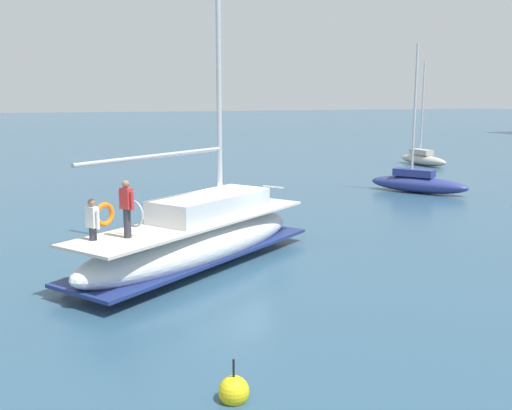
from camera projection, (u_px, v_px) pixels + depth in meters
The scene contains 6 objects.
ground_plane at pixel (232, 254), 19.79m from camera, with size 400.00×400.00×0.00m, color #2D516B.
main_sailboat at pixel (198, 237), 18.29m from camera, with size 7.27×9.35×14.13m.
moored_sloop_far at pixel (423, 158), 45.46m from camera, with size 5.06×1.34×7.85m.
moored_cutter_right at pixel (418, 182), 32.40m from camera, with size 5.37×4.02×8.07m.
seagull at pixel (66, 281), 16.04m from camera, with size 0.62×1.06×0.17m.
mooring_buoy at pixel (234, 391), 10.19m from camera, with size 0.55×0.55×0.87m.
Camera 1 is at (18.03, -6.53, 5.22)m, focal length 40.93 mm.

